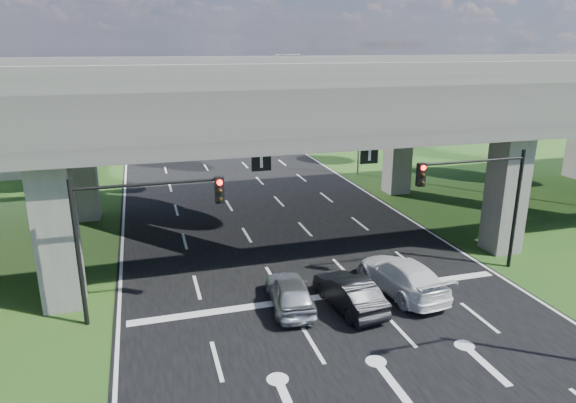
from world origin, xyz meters
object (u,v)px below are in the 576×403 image
signal_left (135,221)px  car_white (402,276)px  streetlight_beyond (298,90)px  car_silver (290,292)px  signal_right (481,190)px  streetlight_far (356,106)px  car_dark (349,293)px

signal_left → car_white: (11.25, -0.94, -3.40)m
streetlight_beyond → car_silver: streetlight_beyond is taller
signal_right → car_white: size_ratio=1.14×
streetlight_far → car_silver: bearing=-119.5°
car_silver → car_white: 5.23m
car_dark → car_white: 2.94m
streetlight_far → car_silver: 24.67m
streetlight_far → car_dark: bearing=-113.7°
signal_left → streetlight_beyond: size_ratio=0.60×
car_silver → car_dark: 2.49m
signal_right → streetlight_far: (2.27, 20.06, 1.66)m
signal_left → car_dark: 9.24m
car_silver → car_dark: (2.38, -0.73, -0.01)m
signal_left → car_silver: 7.01m
signal_right → streetlight_far: 20.25m
signal_left → streetlight_far: size_ratio=0.60×
signal_right → car_silver: bearing=-174.4°
signal_left → car_dark: signal_left is taller
car_silver → streetlight_beyond: bearing=-102.1°
car_dark → car_white: (2.85, 0.73, 0.07)m
streetlight_beyond → car_dark: bearing=-104.2°
signal_left → streetlight_far: (17.92, 20.06, 1.66)m
car_silver → car_dark: size_ratio=0.98×
signal_right → car_dark: size_ratio=1.43×
streetlight_far → car_white: (-6.67, -21.00, -5.06)m
streetlight_beyond → car_dark: streetlight_beyond is taller
car_silver → car_white: car_white is taller
signal_right → signal_left: bearing=180.0°
streetlight_far → car_dark: (-9.52, -21.73, -5.12)m
streetlight_far → streetlight_beyond: size_ratio=1.00×
streetlight_far → car_dark: 24.27m
car_dark → streetlight_far: bearing=-120.3°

